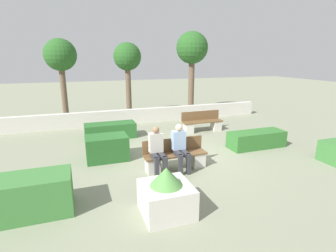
{
  "coord_description": "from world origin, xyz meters",
  "views": [
    {
      "loc": [
        -2.99,
        -7.62,
        3.16
      ],
      "look_at": [
        -0.13,
        0.5,
        0.9
      ],
      "focal_mm": 28.0,
      "sensor_mm": 36.0,
      "label": 1
    }
  ],
  "objects_px": {
    "person_seated_man": "(180,146)",
    "planter_corner_left": "(166,195)",
    "tree_center_right": "(192,50)",
    "bench_left_side": "(202,124)",
    "tree_leftmost": "(60,57)",
    "tree_center_left": "(127,59)",
    "person_seated_woman": "(157,148)",
    "bench_front": "(175,158)"
  },
  "relations": [
    {
      "from": "person_seated_woman",
      "to": "tree_center_right",
      "type": "bearing_deg",
      "value": 59.59
    },
    {
      "from": "planter_corner_left",
      "to": "tree_leftmost",
      "type": "bearing_deg",
      "value": 103.05
    },
    {
      "from": "tree_center_right",
      "to": "tree_leftmost",
      "type": "bearing_deg",
      "value": -178.55
    },
    {
      "from": "tree_center_left",
      "to": "tree_center_right",
      "type": "distance_m",
      "value": 3.67
    },
    {
      "from": "bench_front",
      "to": "person_seated_woman",
      "type": "relative_size",
      "value": 1.39
    },
    {
      "from": "planter_corner_left",
      "to": "tree_center_left",
      "type": "bearing_deg",
      "value": 83.24
    },
    {
      "from": "tree_center_right",
      "to": "tree_center_left",
      "type": "bearing_deg",
      "value": 176.62
    },
    {
      "from": "person_seated_man",
      "to": "tree_leftmost",
      "type": "bearing_deg",
      "value": 113.87
    },
    {
      "from": "tree_center_left",
      "to": "tree_center_right",
      "type": "height_order",
      "value": "tree_center_right"
    },
    {
      "from": "person_seated_woman",
      "to": "tree_center_right",
      "type": "relative_size",
      "value": 0.29
    },
    {
      "from": "person_seated_man",
      "to": "planter_corner_left",
      "type": "xyz_separation_m",
      "value": [
        -1.08,
        -1.93,
        -0.32
      ]
    },
    {
      "from": "bench_front",
      "to": "tree_center_right",
      "type": "distance_m",
      "value": 8.82
    },
    {
      "from": "person_seated_man",
      "to": "tree_center_right",
      "type": "xyz_separation_m",
      "value": [
        3.68,
        7.43,
        2.82
      ]
    },
    {
      "from": "person_seated_woman",
      "to": "planter_corner_left",
      "type": "relative_size",
      "value": 1.3
    },
    {
      "from": "bench_left_side",
      "to": "planter_corner_left",
      "type": "bearing_deg",
      "value": -134.45
    },
    {
      "from": "planter_corner_left",
      "to": "tree_center_left",
      "type": "xyz_separation_m",
      "value": [
        1.13,
        9.57,
        2.65
      ]
    },
    {
      "from": "person_seated_man",
      "to": "tree_center_right",
      "type": "distance_m",
      "value": 8.76
    },
    {
      "from": "bench_left_side",
      "to": "tree_center_left",
      "type": "height_order",
      "value": "tree_center_left"
    },
    {
      "from": "person_seated_man",
      "to": "tree_center_right",
      "type": "height_order",
      "value": "tree_center_right"
    },
    {
      "from": "planter_corner_left",
      "to": "tree_leftmost",
      "type": "height_order",
      "value": "tree_leftmost"
    },
    {
      "from": "person_seated_man",
      "to": "bench_front",
      "type": "bearing_deg",
      "value": 123.51
    },
    {
      "from": "bench_front",
      "to": "planter_corner_left",
      "type": "height_order",
      "value": "planter_corner_left"
    },
    {
      "from": "planter_corner_left",
      "to": "tree_center_right",
      "type": "relative_size",
      "value": 0.22
    },
    {
      "from": "bench_front",
      "to": "tree_center_right",
      "type": "relative_size",
      "value": 0.4
    },
    {
      "from": "bench_left_side",
      "to": "planter_corner_left",
      "type": "relative_size",
      "value": 1.77
    },
    {
      "from": "bench_left_side",
      "to": "tree_leftmost",
      "type": "relative_size",
      "value": 0.45
    },
    {
      "from": "bench_front",
      "to": "tree_leftmost",
      "type": "height_order",
      "value": "tree_leftmost"
    },
    {
      "from": "planter_corner_left",
      "to": "bench_front",
      "type": "bearing_deg",
      "value": 64.46
    },
    {
      "from": "tree_leftmost",
      "to": "tree_center_left",
      "type": "height_order",
      "value": "tree_leftmost"
    },
    {
      "from": "bench_left_side",
      "to": "person_seated_man",
      "type": "distance_m",
      "value": 4.29
    },
    {
      "from": "person_seated_man",
      "to": "tree_center_left",
      "type": "relative_size",
      "value": 0.34
    },
    {
      "from": "tree_center_left",
      "to": "bench_front",
      "type": "bearing_deg",
      "value": -91.11
    },
    {
      "from": "bench_left_side",
      "to": "person_seated_woman",
      "type": "bearing_deg",
      "value": -143.23
    },
    {
      "from": "person_seated_man",
      "to": "tree_leftmost",
      "type": "height_order",
      "value": "tree_leftmost"
    },
    {
      "from": "person_seated_man",
      "to": "planter_corner_left",
      "type": "distance_m",
      "value": 2.23
    },
    {
      "from": "bench_front",
      "to": "planter_corner_left",
      "type": "relative_size",
      "value": 1.81
    },
    {
      "from": "person_seated_woman",
      "to": "planter_corner_left",
      "type": "distance_m",
      "value": 1.99
    },
    {
      "from": "tree_leftmost",
      "to": "tree_center_right",
      "type": "bearing_deg",
      "value": 1.45
    },
    {
      "from": "bench_left_side",
      "to": "planter_corner_left",
      "type": "xyz_separation_m",
      "value": [
        -3.54,
        -5.42,
        0.09
      ]
    },
    {
      "from": "bench_left_side",
      "to": "tree_center_right",
      "type": "xyz_separation_m",
      "value": [
        1.22,
        3.93,
        3.23
      ]
    },
    {
      "from": "person_seated_man",
      "to": "tree_center_right",
      "type": "bearing_deg",
      "value": 63.64
    },
    {
      "from": "tree_center_left",
      "to": "tree_center_right",
      "type": "bearing_deg",
      "value": -3.38
    }
  ]
}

